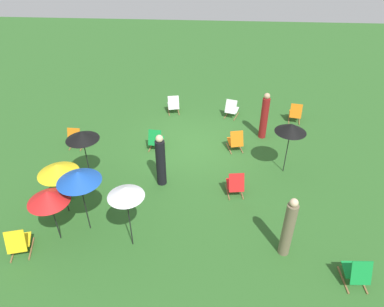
{
  "coord_description": "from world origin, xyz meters",
  "views": [
    {
      "loc": [
        -0.71,
        11.05,
        7.27
      ],
      "look_at": [
        0.0,
        1.2,
        0.5
      ],
      "focal_mm": 32.09,
      "sensor_mm": 36.0,
      "label": 1
    }
  ],
  "objects_px": {
    "deckchair_0": "(76,138)",
    "umbrella_2": "(78,177)",
    "umbrella_0": "(58,169)",
    "person_1": "(288,228)",
    "umbrella_5": "(291,128)",
    "umbrella_4": "(126,192)",
    "deckchair_2": "(19,242)",
    "deckchair_1": "(235,184)",
    "umbrella_3": "(82,136)",
    "umbrella_1": "(48,196)",
    "deckchair_8": "(295,113)",
    "deckchair_9": "(61,188)",
    "person_2": "(161,161)",
    "deckchair_3": "(173,105)",
    "person_0": "(264,117)",
    "deckchair_4": "(357,273)",
    "deckchair_6": "(232,109)",
    "deckchair_5": "(156,140)",
    "deckchair_7": "(235,141)"
  },
  "relations": [
    {
      "from": "deckchair_0",
      "to": "umbrella_2",
      "type": "height_order",
      "value": "umbrella_2"
    },
    {
      "from": "umbrella_0",
      "to": "person_1",
      "type": "relative_size",
      "value": 0.93
    },
    {
      "from": "umbrella_5",
      "to": "person_1",
      "type": "xyz_separation_m",
      "value": [
        0.52,
        3.58,
        -0.84
      ]
    },
    {
      "from": "deckchair_0",
      "to": "umbrella_4",
      "type": "distance_m",
      "value": 5.79
    },
    {
      "from": "deckchair_2",
      "to": "deckchair_1",
      "type": "bearing_deg",
      "value": -170.03
    },
    {
      "from": "umbrella_3",
      "to": "person_1",
      "type": "distance_m",
      "value": 6.46
    },
    {
      "from": "umbrella_1",
      "to": "umbrella_5",
      "type": "xyz_separation_m",
      "value": [
        -6.57,
        -3.54,
        0.21
      ]
    },
    {
      "from": "deckchair_1",
      "to": "person_1",
      "type": "relative_size",
      "value": 0.45
    },
    {
      "from": "deckchair_8",
      "to": "umbrella_2",
      "type": "relative_size",
      "value": 0.41
    },
    {
      "from": "deckchair_2",
      "to": "deckchair_9",
      "type": "xyz_separation_m",
      "value": [
        -0.24,
        -2.21,
        0.0
      ]
    },
    {
      "from": "umbrella_4",
      "to": "person_2",
      "type": "relative_size",
      "value": 1.08
    },
    {
      "from": "umbrella_5",
      "to": "deckchair_3",
      "type": "bearing_deg",
      "value": -43.38
    },
    {
      "from": "deckchair_1",
      "to": "umbrella_2",
      "type": "xyz_separation_m",
      "value": [
        4.14,
        1.8,
        1.48
      ]
    },
    {
      "from": "umbrella_0",
      "to": "umbrella_5",
      "type": "bearing_deg",
      "value": -159.84
    },
    {
      "from": "deckchair_1",
      "to": "umbrella_4",
      "type": "distance_m",
      "value": 3.91
    },
    {
      "from": "deckchair_0",
      "to": "deckchair_3",
      "type": "distance_m",
      "value": 4.56
    },
    {
      "from": "deckchair_1",
      "to": "person_0",
      "type": "bearing_deg",
      "value": -116.84
    },
    {
      "from": "deckchair_8",
      "to": "umbrella_5",
      "type": "height_order",
      "value": "umbrella_5"
    },
    {
      "from": "umbrella_2",
      "to": "person_1",
      "type": "relative_size",
      "value": 1.08
    },
    {
      "from": "umbrella_3",
      "to": "umbrella_4",
      "type": "distance_m",
      "value": 3.08
    },
    {
      "from": "deckchair_4",
      "to": "deckchair_9",
      "type": "distance_m",
      "value": 8.57
    },
    {
      "from": "deckchair_9",
      "to": "umbrella_2",
      "type": "relative_size",
      "value": 0.42
    },
    {
      "from": "deckchair_4",
      "to": "deckchair_6",
      "type": "bearing_deg",
      "value": -74.83
    },
    {
      "from": "umbrella_4",
      "to": "person_0",
      "type": "height_order",
      "value": "umbrella_4"
    },
    {
      "from": "deckchair_4",
      "to": "person_0",
      "type": "bearing_deg",
      "value": -80.0
    },
    {
      "from": "person_1",
      "to": "umbrella_2",
      "type": "bearing_deg",
      "value": -174.76
    },
    {
      "from": "deckchair_2",
      "to": "deckchair_5",
      "type": "bearing_deg",
      "value": -133.95
    },
    {
      "from": "deckchair_3",
      "to": "deckchair_7",
      "type": "bearing_deg",
      "value": 120.7
    },
    {
      "from": "umbrella_5",
      "to": "person_0",
      "type": "distance_m",
      "value": 2.44
    },
    {
      "from": "deckchair_1",
      "to": "umbrella_3",
      "type": "height_order",
      "value": "umbrella_3"
    },
    {
      "from": "deckchair_7",
      "to": "umbrella_0",
      "type": "height_order",
      "value": "umbrella_0"
    },
    {
      "from": "deckchair_9",
      "to": "umbrella_1",
      "type": "height_order",
      "value": "umbrella_1"
    },
    {
      "from": "umbrella_4",
      "to": "deckchair_1",
      "type": "bearing_deg",
      "value": -140.81
    },
    {
      "from": "deckchair_0",
      "to": "umbrella_4",
      "type": "bearing_deg",
      "value": 126.57
    },
    {
      "from": "deckchair_8",
      "to": "umbrella_0",
      "type": "height_order",
      "value": "umbrella_0"
    },
    {
      "from": "umbrella_3",
      "to": "umbrella_0",
      "type": "bearing_deg",
      "value": 76.96
    },
    {
      "from": "deckchair_4",
      "to": "umbrella_2",
      "type": "distance_m",
      "value": 7.18
    },
    {
      "from": "deckchair_7",
      "to": "person_2",
      "type": "bearing_deg",
      "value": 27.92
    },
    {
      "from": "deckchair_6",
      "to": "deckchair_9",
      "type": "height_order",
      "value": "same"
    },
    {
      "from": "person_0",
      "to": "umbrella_5",
      "type": "bearing_deg",
      "value": 107.62
    },
    {
      "from": "deckchair_8",
      "to": "deckchair_9",
      "type": "xyz_separation_m",
      "value": [
        8.15,
        5.54,
        0.0
      ]
    },
    {
      "from": "deckchair_0",
      "to": "person_1",
      "type": "height_order",
      "value": "person_1"
    },
    {
      "from": "umbrella_3",
      "to": "person_2",
      "type": "distance_m",
      "value": 2.53
    },
    {
      "from": "deckchair_1",
      "to": "deckchair_6",
      "type": "height_order",
      "value": "same"
    },
    {
      "from": "deckchair_8",
      "to": "deckchair_9",
      "type": "distance_m",
      "value": 9.86
    },
    {
      "from": "umbrella_4",
      "to": "person_1",
      "type": "distance_m",
      "value": 4.13
    },
    {
      "from": "deckchair_8",
      "to": "umbrella_5",
      "type": "relative_size",
      "value": 0.44
    },
    {
      "from": "umbrella_5",
      "to": "person_0",
      "type": "relative_size",
      "value": 0.99
    },
    {
      "from": "deckchair_9",
      "to": "umbrella_2",
      "type": "distance_m",
      "value": 2.32
    },
    {
      "from": "deckchair_4",
      "to": "person_1",
      "type": "xyz_separation_m",
      "value": [
        1.56,
        -0.81,
        0.52
      ]
    }
  ]
}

